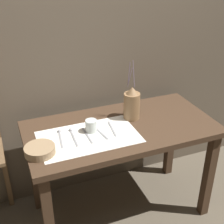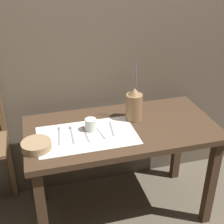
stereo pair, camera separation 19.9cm
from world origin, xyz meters
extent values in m
plane|color=brown|center=(0.00, 0.00, 0.00)|extent=(12.00, 12.00, 0.00)
cube|color=brown|center=(0.00, 0.43, 1.20)|extent=(7.00, 0.06, 2.40)
cube|color=#422D1E|center=(0.00, 0.00, 0.72)|extent=(1.27, 0.64, 0.04)
cube|color=#422D1E|center=(-0.57, -0.26, 0.35)|extent=(0.06, 0.06, 0.70)
cube|color=#422D1E|center=(0.57, -0.26, 0.35)|extent=(0.06, 0.06, 0.70)
cube|color=#422D1E|center=(-0.57, 0.26, 0.35)|extent=(0.06, 0.06, 0.70)
cube|color=#422D1E|center=(0.57, 0.26, 0.35)|extent=(0.06, 0.06, 0.70)
cube|color=brown|center=(-0.77, 0.36, 0.56)|extent=(0.04, 0.04, 1.12)
cube|color=white|center=(-0.24, -0.05, 0.74)|extent=(0.62, 0.36, 0.00)
cylinder|color=olive|center=(0.11, 0.08, 0.84)|extent=(0.11, 0.11, 0.19)
cone|color=olive|center=(0.11, 0.08, 0.95)|extent=(0.08, 0.08, 0.05)
cylinder|color=slate|center=(0.09, 0.08, 1.05)|extent=(0.02, 0.03, 0.14)
cylinder|color=slate|center=(0.09, 0.10, 1.06)|extent=(0.01, 0.02, 0.17)
cylinder|color=slate|center=(0.12, 0.09, 1.06)|extent=(0.01, 0.03, 0.18)
cylinder|color=#9E7F5B|center=(-0.56, -0.12, 0.77)|extent=(0.18, 0.18, 0.05)
cylinder|color=silver|center=(-0.21, 0.01, 0.79)|extent=(0.08, 0.08, 0.08)
cube|color=#939399|center=(-0.41, -0.02, 0.75)|extent=(0.04, 0.19, 0.00)
sphere|color=#939399|center=(-0.40, 0.08, 0.75)|extent=(0.02, 0.02, 0.02)
cube|color=#939399|center=(-0.33, -0.03, 0.75)|extent=(0.02, 0.19, 0.00)
sphere|color=#939399|center=(-0.33, 0.06, 0.75)|extent=(0.02, 0.02, 0.02)
cube|color=#939399|center=(-0.25, -0.03, 0.75)|extent=(0.02, 0.19, 0.00)
cube|color=#939399|center=(-0.16, -0.03, 0.75)|extent=(0.04, 0.19, 0.00)
cube|color=#939399|center=(-0.07, -0.01, 0.75)|extent=(0.03, 0.19, 0.00)
camera|label=1|loc=(-0.71, -1.63, 1.80)|focal=50.00mm
camera|label=2|loc=(-0.52, -1.70, 1.80)|focal=50.00mm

